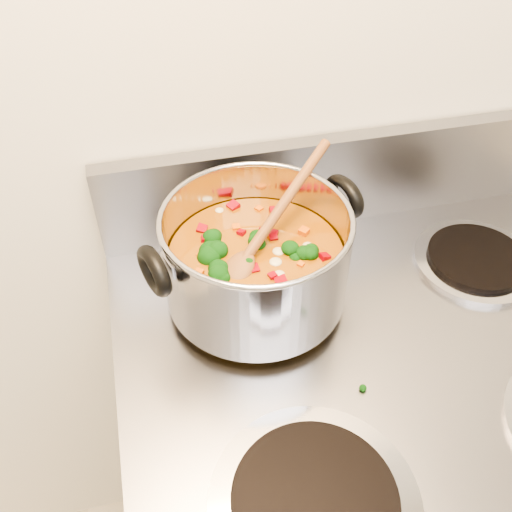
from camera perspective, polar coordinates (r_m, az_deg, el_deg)
The scene contains 4 objects.
electric_range at distance 1.20m, azimuth 10.86°, elevation -23.16°, with size 0.78×0.71×1.08m.
stockpot at distance 0.80m, azimuth -0.01°, elevation -0.41°, with size 0.33×0.26×0.16m.
wooden_spoon at distance 0.78m, azimuth 0.53°, elevation 2.03°, with size 0.22×0.19×0.12m.
cooktop_crumbs at distance 0.85m, azimuth 1.89°, elevation -4.92°, with size 0.33×0.18×0.01m.
Camera 1 is at (-0.27, 0.75, 1.55)m, focal length 40.00 mm.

